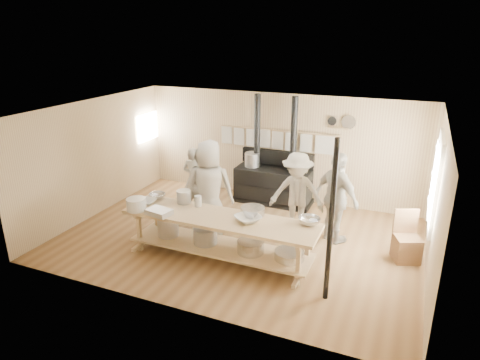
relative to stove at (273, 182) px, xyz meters
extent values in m
plane|color=brown|center=(0.01, -2.12, -0.52)|extent=(7.00, 7.00, 0.00)
plane|color=tan|center=(0.01, 0.38, 0.78)|extent=(7.00, 0.00, 7.00)
plane|color=tan|center=(0.01, -4.62, 0.78)|extent=(7.00, 0.00, 7.00)
plane|color=tan|center=(-3.49, -2.12, 0.78)|extent=(0.00, 5.00, 5.00)
plane|color=tan|center=(3.51, -2.12, 0.78)|extent=(0.00, 5.00, 5.00)
plane|color=beige|center=(0.01, -2.12, 2.08)|extent=(7.00, 7.00, 0.00)
cube|color=beige|center=(3.48, -1.52, 0.98)|extent=(0.06, 1.35, 1.65)
plane|color=white|center=(3.44, -1.52, 0.98)|extent=(0.00, 1.50, 1.50)
cube|color=beige|center=(3.43, -1.52, 0.98)|extent=(0.02, 0.03, 1.50)
plane|color=white|center=(-3.44, -0.12, 1.08)|extent=(0.00, 0.90, 0.90)
cube|color=black|center=(0.01, -0.02, -0.10)|extent=(1.80, 0.70, 0.85)
cube|color=black|center=(0.01, -0.02, -0.47)|extent=(1.90, 0.75, 0.10)
cube|color=black|center=(0.01, 0.28, 0.53)|extent=(1.80, 0.12, 0.35)
cylinder|color=black|center=(-0.44, 0.03, 1.20)|extent=(0.15, 0.15, 1.75)
cylinder|color=black|center=(0.46, 0.03, 1.20)|extent=(0.15, 0.15, 1.75)
cylinder|color=#B2B2B7|center=(-0.54, -0.02, 0.50)|extent=(0.36, 0.36, 0.34)
cylinder|color=gray|center=(0.56, -0.07, 0.48)|extent=(0.30, 0.30, 0.30)
cylinder|color=tan|center=(0.01, 0.28, 1.20)|extent=(3.00, 0.04, 0.04)
cube|color=beige|center=(-1.34, 0.28, 0.98)|extent=(0.28, 0.01, 0.46)
cube|color=beige|center=(-1.01, 0.28, 0.98)|extent=(0.28, 0.01, 0.46)
cube|color=beige|center=(-0.67, 0.28, 0.98)|extent=(0.28, 0.01, 0.46)
cube|color=beige|center=(-0.33, 0.28, 0.98)|extent=(0.28, 0.01, 0.46)
cube|color=beige|center=(0.01, 0.28, 0.98)|extent=(0.28, 0.01, 0.46)
cube|color=beige|center=(0.34, 0.28, 0.98)|extent=(0.28, 0.01, 0.46)
cube|color=beige|center=(0.68, 0.28, 0.98)|extent=(0.28, 0.01, 0.46)
cube|color=beige|center=(1.02, 0.28, 0.98)|extent=(0.28, 0.01, 0.46)
cube|color=beige|center=(1.36, 0.28, 0.98)|extent=(0.28, 0.01, 0.46)
cube|color=tan|center=(1.41, 0.30, 1.38)|extent=(0.50, 0.14, 0.03)
cylinder|color=black|center=(1.26, 0.32, 1.53)|extent=(0.20, 0.04, 0.20)
cylinder|color=silver|center=(1.63, 0.32, 1.53)|extent=(0.32, 0.03, 0.32)
cube|color=tan|center=(0.01, -3.02, 0.30)|extent=(3.60, 0.90, 0.06)
cube|color=tan|center=(0.01, -3.02, -0.27)|extent=(3.40, 0.80, 0.04)
cube|color=tan|center=(0.01, -3.02, -0.32)|extent=(3.30, 0.06, 0.06)
cube|color=tan|center=(-1.54, -3.32, -0.10)|extent=(0.07, 0.07, 0.85)
cube|color=tan|center=(-1.54, -2.72, -0.10)|extent=(0.07, 0.07, 0.85)
cube|color=tan|center=(1.56, -3.32, -0.10)|extent=(0.07, 0.07, 0.85)
cube|color=tan|center=(1.56, -2.72, -0.10)|extent=(0.07, 0.07, 0.85)
cylinder|color=#B2B2B7|center=(-1.09, -3.02, -0.06)|extent=(0.40, 0.40, 0.38)
cylinder|color=gray|center=(-0.29, -3.02, -0.10)|extent=(0.44, 0.44, 0.30)
cylinder|color=silver|center=(0.61, -3.02, -0.14)|extent=(0.48, 0.48, 0.22)
cylinder|color=silver|center=(1.31, -3.02, -0.18)|extent=(0.52, 0.52, 0.14)
cylinder|color=black|center=(2.06, -3.47, 0.78)|extent=(0.08, 0.08, 2.60)
imported|color=#A29D90|center=(-1.52, -1.18, 0.23)|extent=(0.56, 0.37, 1.51)
imported|color=#A29D90|center=(-1.11, -1.53, 0.30)|extent=(0.94, 0.82, 1.65)
imported|color=#A29D90|center=(-0.64, -2.14, 0.47)|extent=(1.11, 0.89, 1.99)
imported|color=#A29D90|center=(1.79, -1.49, 0.40)|extent=(1.14, 0.98, 1.84)
imported|color=#A29D90|center=(0.98, -1.42, 0.34)|extent=(1.16, 0.72, 1.73)
cube|color=brown|center=(3.16, -1.73, -0.29)|extent=(0.57, 0.57, 0.47)
cube|color=brown|center=(3.08, -1.55, 0.15)|extent=(0.42, 0.20, 0.52)
imported|color=silver|center=(-1.54, -3.01, 0.37)|extent=(0.35, 0.35, 0.08)
imported|color=silver|center=(-1.52, -2.69, 0.38)|extent=(0.44, 0.44, 0.10)
imported|color=silver|center=(0.54, -3.00, 0.38)|extent=(0.61, 0.61, 0.11)
imported|color=silver|center=(1.56, -2.69, 0.39)|extent=(0.38, 0.38, 0.12)
cube|color=#B2B2B7|center=(-1.05, -3.35, 0.38)|extent=(0.49, 0.38, 0.10)
cylinder|color=silver|center=(0.51, -2.69, 0.40)|extent=(0.47, 0.47, 0.14)
cylinder|color=gray|center=(-0.91, -2.69, 0.46)|extent=(0.34, 0.34, 0.25)
cylinder|color=silver|center=(-1.54, -3.33, 0.44)|extent=(0.40, 0.40, 0.22)
cylinder|color=silver|center=(-0.58, -2.73, 0.43)|extent=(0.18, 0.18, 0.21)
camera|label=1|loc=(3.05, -9.29, 3.50)|focal=32.00mm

